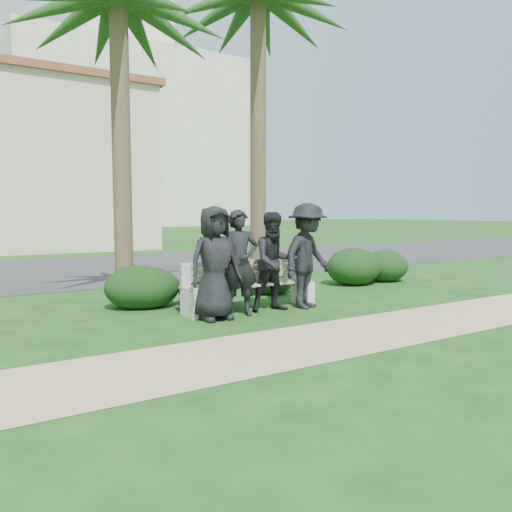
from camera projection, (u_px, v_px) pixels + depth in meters
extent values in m
plane|color=#163E11|center=(300.00, 309.00, 8.45)|extent=(160.00, 160.00, 0.00)
cube|color=tan|center=(378.00, 330.00, 6.93)|extent=(30.00, 1.60, 0.01)
cube|color=#2D2D30|center=(142.00, 266.00, 15.21)|extent=(160.00, 8.00, 0.01)
cube|color=beige|center=(46.00, 171.00, 22.82)|extent=(8.00, 8.00, 7.00)
cube|color=brown|center=(43.00, 90.00, 22.50)|extent=(8.40, 8.40, 0.30)
cube|color=beige|center=(122.00, 144.00, 61.43)|extent=(26.00, 18.00, 20.00)
cube|color=beige|center=(119.00, 9.00, 60.02)|extent=(10.00, 10.00, 12.00)
cube|color=#A29987|center=(250.00, 285.00, 8.31)|extent=(2.31, 0.59, 0.04)
cube|color=#A29987|center=(243.00, 269.00, 8.49)|extent=(2.30, 0.10, 0.27)
cube|color=beige|center=(192.00, 304.00, 7.77)|extent=(0.17, 0.53, 0.42)
cube|color=beige|center=(302.00, 292.00, 8.90)|extent=(0.17, 0.53, 0.42)
imported|color=black|center=(215.00, 263.00, 7.55)|extent=(0.86, 0.57, 1.73)
imported|color=black|center=(240.00, 263.00, 7.84)|extent=(0.70, 0.55, 1.68)
imported|color=black|center=(275.00, 262.00, 8.23)|extent=(0.88, 0.73, 1.64)
imported|color=black|center=(307.00, 256.00, 8.48)|extent=(1.31, 0.99, 1.79)
ellipsoid|color=black|center=(138.00, 286.00, 8.54)|extent=(1.15, 0.95, 0.75)
ellipsoid|color=black|center=(148.00, 286.00, 8.56)|extent=(1.11, 0.92, 0.73)
ellipsoid|color=black|center=(206.00, 285.00, 8.88)|extent=(1.06, 0.88, 0.69)
ellipsoid|color=black|center=(272.00, 276.00, 10.02)|extent=(1.06, 0.88, 0.69)
ellipsoid|color=black|center=(354.00, 266.00, 11.27)|extent=(1.31, 1.09, 0.86)
ellipsoid|color=black|center=(385.00, 265.00, 11.82)|extent=(1.17, 0.97, 0.76)
cylinder|color=brown|center=(122.00, 153.00, 8.61)|extent=(0.32, 0.32, 5.30)
cylinder|color=brown|center=(258.00, 145.00, 10.12)|extent=(0.32, 0.32, 5.99)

